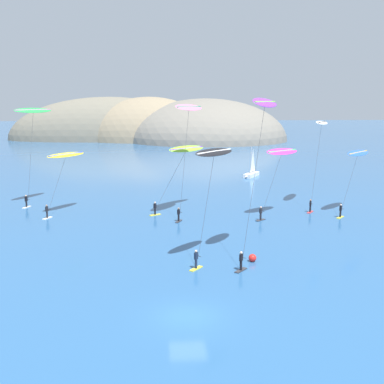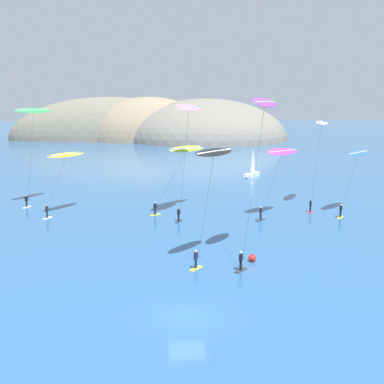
{
  "view_description": "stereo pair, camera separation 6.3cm",
  "coord_description": "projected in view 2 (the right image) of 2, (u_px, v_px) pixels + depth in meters",
  "views": [
    {
      "loc": [
        -2.06,
        -29.88,
        14.27
      ],
      "look_at": [
        2.14,
        23.81,
        3.86
      ],
      "focal_mm": 45.0,
      "sensor_mm": 36.0,
      "label": 1
    },
    {
      "loc": [
        -1.99,
        -29.88,
        14.27
      ],
      "look_at": [
        2.14,
        23.81,
        3.86
      ],
      "focal_mm": 45.0,
      "sensor_mm": 36.0,
      "label": 2
    }
  ],
  "objects": [
    {
      "name": "ground_plane",
      "position": [
        187.0,
        317.0,
        32.11
      ],
      "size": [
        600.0,
        600.0,
        0.0
      ],
      "primitive_type": "plane",
      "color": "#285689"
    },
    {
      "name": "headland_island",
      "position": [
        170.0,
        139.0,
        174.17
      ],
      "size": [
        99.16,
        55.71,
        30.32
      ],
      "color": "#7A705B",
      "rests_on": "ground"
    },
    {
      "name": "sailboat_near",
      "position": [
        251.0,
        173.0,
        89.84
      ],
      "size": [
        4.05,
        5.5,
        5.7
      ],
      "color": "white",
      "rests_on": "ground"
    },
    {
      "name": "kitesurfer_yellow",
      "position": [
        65.0,
        159.0,
        60.07
      ],
      "size": [
        4.92,
        6.61,
        7.71
      ],
      "color": "silver",
      "rests_on": "ground"
    },
    {
      "name": "kitesurfer_blue",
      "position": [
        357.0,
        157.0,
        60.51
      ],
      "size": [
        6.24,
        6.22,
        7.96
      ],
      "color": "yellow",
      "rests_on": "ground"
    },
    {
      "name": "kitesurfer_black",
      "position": [
        212.0,
        162.0,
        41.25
      ],
      "size": [
        4.56,
        5.02,
        10.15
      ],
      "color": "yellow",
      "rests_on": "ground"
    },
    {
      "name": "kitesurfer_green",
      "position": [
        33.0,
        117.0,
        63.98
      ],
      "size": [
        4.61,
        6.07,
        13.23
      ],
      "color": "silver",
      "rests_on": "ground"
    },
    {
      "name": "kitesurfer_magenta",
      "position": [
        281.0,
        156.0,
        58.25
      ],
      "size": [
        6.25,
        4.93,
        8.44
      ],
      "color": "#2D2D33",
      "rests_on": "ground"
    },
    {
      "name": "kitesurfer_white",
      "position": [
        321.0,
        129.0,
        64.22
      ],
      "size": [
        5.19,
        8.31,
        11.46
      ],
      "color": "red",
      "rests_on": "ground"
    },
    {
      "name": "kitesurfer_pink",
      "position": [
        188.0,
        115.0,
        56.57
      ],
      "size": [
        4.52,
        5.52,
        13.79
      ],
      "color": "#2D2D33",
      "rests_on": "ground"
    },
    {
      "name": "kitesurfer_lime",
      "position": [
        184.0,
        154.0,
        62.46
      ],
      "size": [
        7.66,
        6.71,
        8.35
      ],
      "color": "yellow",
      "rests_on": "ground"
    },
    {
      "name": "kitesurfer_purple",
      "position": [
        263.0,
        117.0,
        41.46
      ],
      "size": [
        4.97,
        6.35,
        14.48
      ],
      "color": "#2D2D33",
      "rests_on": "ground"
    },
    {
      "name": "marker_buoy",
      "position": [
        252.0,
        258.0,
        42.9
      ],
      "size": [
        0.7,
        0.7,
        0.7
      ],
      "primitive_type": "sphere",
      "color": "red",
      "rests_on": "ground"
    }
  ]
}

